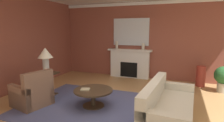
{
  "coord_description": "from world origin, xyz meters",
  "views": [
    {
      "loc": [
        1.39,
        -4.11,
        1.96
      ],
      "look_at": [
        -0.59,
        1.14,
        1.0
      ],
      "focal_mm": 29.4,
      "sensor_mm": 36.0,
      "label": 1
    }
  ],
  "objects_px": {
    "armchair_near_window": "(33,94)",
    "table_lamp": "(45,55)",
    "mantel_mirror": "(131,32)",
    "vase_mantel_left": "(117,45)",
    "vase_tall_corner": "(201,76)",
    "potted_plant": "(224,77)",
    "vase_mantel_right": "(143,47)",
    "fireplace": "(130,64)",
    "side_table": "(47,83)",
    "sofa": "(167,109)",
    "coffee_table": "(93,94)"
  },
  "relations": [
    {
      "from": "mantel_mirror",
      "to": "armchair_near_window",
      "type": "distance_m",
      "value": 4.42
    },
    {
      "from": "vase_mantel_right",
      "to": "potted_plant",
      "type": "bearing_deg",
      "value": -14.45
    },
    {
      "from": "fireplace",
      "to": "mantel_mirror",
      "type": "xyz_separation_m",
      "value": [
        0.0,
        0.12,
        1.31
      ]
    },
    {
      "from": "table_lamp",
      "to": "potted_plant",
      "type": "relative_size",
      "value": 0.9
    },
    {
      "from": "mantel_mirror",
      "to": "table_lamp",
      "type": "distance_m",
      "value": 3.6
    },
    {
      "from": "armchair_near_window",
      "to": "potted_plant",
      "type": "height_order",
      "value": "armchair_near_window"
    },
    {
      "from": "table_lamp",
      "to": "vase_mantel_right",
      "type": "xyz_separation_m",
      "value": [
        2.28,
        2.91,
        0.08
      ]
    },
    {
      "from": "sofa",
      "to": "vase_mantel_left",
      "type": "xyz_separation_m",
      "value": [
        -2.3,
        3.31,
        1.03
      ]
    },
    {
      "from": "coffee_table",
      "to": "armchair_near_window",
      "type": "bearing_deg",
      "value": -160.64
    },
    {
      "from": "mantel_mirror",
      "to": "vase_mantel_left",
      "type": "relative_size",
      "value": 4.65
    },
    {
      "from": "vase_tall_corner",
      "to": "vase_mantel_right",
      "type": "bearing_deg",
      "value": 173.23
    },
    {
      "from": "vase_tall_corner",
      "to": "mantel_mirror",
      "type": "bearing_deg",
      "value": 171.01
    },
    {
      "from": "vase_mantel_right",
      "to": "fireplace",
      "type": "bearing_deg",
      "value": 174.87
    },
    {
      "from": "armchair_near_window",
      "to": "vase_mantel_left",
      "type": "distance_m",
      "value": 3.93
    },
    {
      "from": "sofa",
      "to": "table_lamp",
      "type": "height_order",
      "value": "table_lamp"
    },
    {
      "from": "table_lamp",
      "to": "armchair_near_window",
      "type": "bearing_deg",
      "value": -77.85
    },
    {
      "from": "side_table",
      "to": "potted_plant",
      "type": "bearing_deg",
      "value": 23.95
    },
    {
      "from": "mantel_mirror",
      "to": "vase_tall_corner",
      "type": "bearing_deg",
      "value": -8.99
    },
    {
      "from": "coffee_table",
      "to": "side_table",
      "type": "relative_size",
      "value": 1.43
    },
    {
      "from": "mantel_mirror",
      "to": "vase_tall_corner",
      "type": "height_order",
      "value": "mantel_mirror"
    },
    {
      "from": "sofa",
      "to": "vase_mantel_left",
      "type": "distance_m",
      "value": 4.17
    },
    {
      "from": "fireplace",
      "to": "table_lamp",
      "type": "distance_m",
      "value": 3.5
    },
    {
      "from": "fireplace",
      "to": "vase_mantel_right",
      "type": "distance_m",
      "value": 0.93
    },
    {
      "from": "vase_tall_corner",
      "to": "sofa",
      "type": "bearing_deg",
      "value": -106.37
    },
    {
      "from": "fireplace",
      "to": "vase_mantel_left",
      "type": "bearing_deg",
      "value": -174.87
    },
    {
      "from": "vase_mantel_left",
      "to": "vase_tall_corner",
      "type": "distance_m",
      "value": 3.36
    },
    {
      "from": "coffee_table",
      "to": "vase_mantel_left",
      "type": "xyz_separation_m",
      "value": [
        -0.46,
        3.13,
        1.0
      ]
    },
    {
      "from": "armchair_near_window",
      "to": "coffee_table",
      "type": "distance_m",
      "value": 1.57
    },
    {
      "from": "vase_mantel_right",
      "to": "potted_plant",
      "type": "relative_size",
      "value": 0.31
    },
    {
      "from": "vase_tall_corner",
      "to": "potted_plant",
      "type": "distance_m",
      "value": 0.76
    },
    {
      "from": "mantel_mirror",
      "to": "coffee_table",
      "type": "bearing_deg",
      "value": -91.55
    },
    {
      "from": "sofa",
      "to": "coffee_table",
      "type": "height_order",
      "value": "sofa"
    },
    {
      "from": "table_lamp",
      "to": "potted_plant",
      "type": "height_order",
      "value": "table_lamp"
    },
    {
      "from": "vase_tall_corner",
      "to": "vase_mantel_right",
      "type": "relative_size",
      "value": 2.75
    },
    {
      "from": "table_lamp",
      "to": "fireplace",
      "type": "bearing_deg",
      "value": 59.66
    },
    {
      "from": "mantel_mirror",
      "to": "vase_mantel_left",
      "type": "xyz_separation_m",
      "value": [
        -0.55,
        -0.17,
        -0.54
      ]
    },
    {
      "from": "fireplace",
      "to": "mantel_mirror",
      "type": "height_order",
      "value": "mantel_mirror"
    },
    {
      "from": "sofa",
      "to": "side_table",
      "type": "distance_m",
      "value": 3.51
    },
    {
      "from": "vase_mantel_left",
      "to": "vase_tall_corner",
      "type": "relative_size",
      "value": 0.44
    },
    {
      "from": "sofa",
      "to": "side_table",
      "type": "xyz_separation_m",
      "value": [
        -3.49,
        0.4,
        0.1
      ]
    },
    {
      "from": "mantel_mirror",
      "to": "vase_tall_corner",
      "type": "relative_size",
      "value": 2.06
    },
    {
      "from": "side_table",
      "to": "vase_mantel_right",
      "type": "distance_m",
      "value": 3.81
    },
    {
      "from": "armchair_near_window",
      "to": "table_lamp",
      "type": "bearing_deg",
      "value": 102.15
    },
    {
      "from": "armchair_near_window",
      "to": "vase_tall_corner",
      "type": "height_order",
      "value": "armchair_near_window"
    },
    {
      "from": "armchair_near_window",
      "to": "vase_mantel_right",
      "type": "relative_size",
      "value": 3.7
    },
    {
      "from": "table_lamp",
      "to": "mantel_mirror",
      "type": "bearing_deg",
      "value": 60.64
    },
    {
      "from": "vase_mantel_left",
      "to": "potted_plant",
      "type": "height_order",
      "value": "vase_mantel_left"
    },
    {
      "from": "vase_mantel_right",
      "to": "coffee_table",
      "type": "bearing_deg",
      "value": -101.54
    },
    {
      "from": "sofa",
      "to": "potted_plant",
      "type": "xyz_separation_m",
      "value": [
        1.5,
        2.62,
        0.19
      ]
    },
    {
      "from": "sofa",
      "to": "vase_mantel_left",
      "type": "height_order",
      "value": "vase_mantel_left"
    }
  ]
}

